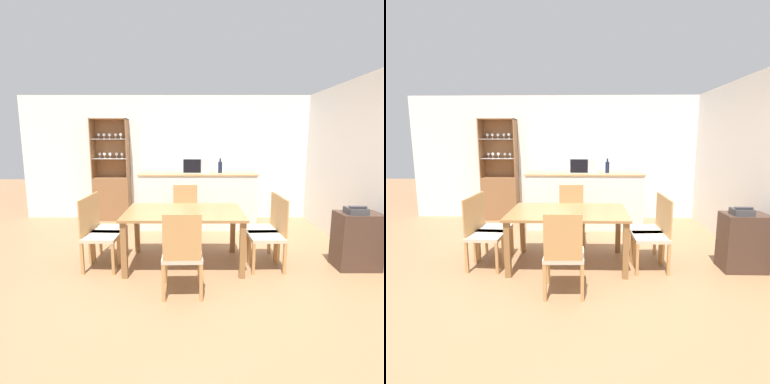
# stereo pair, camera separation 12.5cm
# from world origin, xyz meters

# --- Properties ---
(ground_plane) EXTENTS (18.00, 18.00, 0.00)m
(ground_plane) POSITION_xyz_m (0.00, 0.00, 0.00)
(ground_plane) COLOR #936B47
(wall_back) EXTENTS (6.80, 0.06, 2.55)m
(wall_back) POSITION_xyz_m (0.00, 2.63, 1.27)
(wall_back) COLOR white
(wall_back) RESTS_ON ground_plane
(wall_right) EXTENTS (0.06, 4.60, 2.55)m
(wall_right) POSITION_xyz_m (2.58, 0.30, 1.27)
(wall_right) COLOR white
(wall_right) RESTS_ON ground_plane
(kitchen_counter) EXTENTS (2.17, 0.64, 1.05)m
(kitchen_counter) POSITION_xyz_m (0.26, 1.89, 0.52)
(kitchen_counter) COLOR silver
(kitchen_counter) RESTS_ON ground_plane
(display_cabinet) EXTENTS (0.73, 0.33, 2.07)m
(display_cabinet) POSITION_xyz_m (-1.51, 2.44, 0.62)
(display_cabinet) COLOR brown
(display_cabinet) RESTS_ON ground_plane
(dining_table) EXTENTS (1.54, 0.99, 0.73)m
(dining_table) POSITION_xyz_m (0.04, 0.13, 0.64)
(dining_table) COLOR olive
(dining_table) RESTS_ON ground_plane
(dining_chair_side_left_near) EXTENTS (0.44, 0.44, 0.93)m
(dining_chair_side_left_near) POSITION_xyz_m (-1.06, -0.01, 0.46)
(dining_chair_side_left_near) COLOR #C1B299
(dining_chair_side_left_near) RESTS_ON ground_plane
(dining_chair_side_left_far) EXTENTS (0.45, 0.45, 0.93)m
(dining_chair_side_left_far) POSITION_xyz_m (-1.06, 0.29, 0.46)
(dining_chair_side_left_far) COLOR #C1B299
(dining_chair_side_left_far) RESTS_ON ground_plane
(dining_chair_side_right_near) EXTENTS (0.44, 0.44, 0.93)m
(dining_chair_side_right_near) POSITION_xyz_m (1.15, -0.01, 0.46)
(dining_chair_side_right_near) COLOR #C1B299
(dining_chair_side_right_near) RESTS_ON ground_plane
(dining_chair_head_near) EXTENTS (0.44, 0.44, 0.93)m
(dining_chair_head_near) POSITION_xyz_m (0.05, -0.69, 0.46)
(dining_chair_head_near) COLOR #C1B299
(dining_chair_head_near) RESTS_ON ground_plane
(dining_chair_side_right_far) EXTENTS (0.45, 0.45, 0.93)m
(dining_chair_side_right_far) POSITION_xyz_m (1.15, 0.29, 0.46)
(dining_chair_side_right_far) COLOR #C1B299
(dining_chair_side_right_far) RESTS_ON ground_plane
(dining_chair_head_far) EXTENTS (0.44, 0.44, 0.93)m
(dining_chair_head_far) POSITION_xyz_m (0.04, 0.96, 0.46)
(dining_chair_head_far) COLOR #C1B299
(dining_chair_head_far) RESTS_ON ground_plane
(microwave) EXTENTS (0.50, 0.33, 0.28)m
(microwave) POSITION_xyz_m (0.22, 1.88, 1.19)
(microwave) COLOR #B7BABF
(microwave) RESTS_ON kitchen_counter
(wine_bottle) EXTENTS (0.08, 0.08, 0.27)m
(wine_bottle) POSITION_xyz_m (0.67, 1.85, 1.16)
(wine_bottle) COLOR #141E38
(wine_bottle) RESTS_ON kitchen_counter
(side_cabinet) EXTENTS (0.54, 0.36, 0.74)m
(side_cabinet) POSITION_xyz_m (2.28, 0.00, 0.37)
(side_cabinet) COLOR #422D23
(side_cabinet) RESTS_ON ground_plane
(telephone) EXTENTS (0.24, 0.20, 0.11)m
(telephone) POSITION_xyz_m (2.21, -0.05, 0.78)
(telephone) COLOR #38383D
(telephone) RESTS_ON side_cabinet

